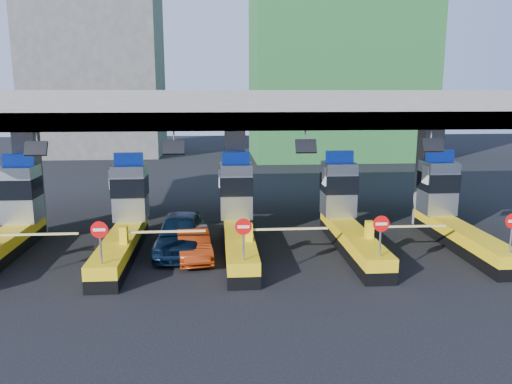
{
  "coord_description": "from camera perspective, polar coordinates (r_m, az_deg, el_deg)",
  "views": [
    {
      "loc": [
        -0.91,
        -21.67,
        6.92
      ],
      "look_at": [
        0.82,
        0.0,
        2.57
      ],
      "focal_mm": 35.0,
      "sensor_mm": 36.0,
      "label": 1
    }
  ],
  "objects": [
    {
      "name": "ground",
      "position": [
        22.77,
        -2.06,
        -6.38
      ],
      "size": [
        120.0,
        120.0,
        0.0
      ],
      "primitive_type": "plane",
      "color": "black",
      "rests_on": "ground"
    },
    {
      "name": "toll_canopy",
      "position": [
        24.57,
        -2.46,
        9.48
      ],
      "size": [
        28.0,
        12.09,
        7.0
      ],
      "color": "slate",
      "rests_on": "ground"
    },
    {
      "name": "toll_lane_far_left",
      "position": [
        24.39,
        -26.33,
        -2.96
      ],
      "size": [
        4.43,
        8.0,
        4.16
      ],
      "color": "black",
      "rests_on": "ground"
    },
    {
      "name": "toll_lane_left",
      "position": [
        23.0,
        -14.67,
        -2.95
      ],
      "size": [
        4.43,
        8.0,
        4.16
      ],
      "color": "black",
      "rests_on": "ground"
    },
    {
      "name": "toll_lane_center",
      "position": [
        22.65,
        -2.11,
        -2.79
      ],
      "size": [
        4.43,
        8.0,
        4.16
      ],
      "color": "black",
      "rests_on": "ground"
    },
    {
      "name": "toll_lane_right",
      "position": [
        23.39,
        10.23,
        -2.51
      ],
      "size": [
        4.43,
        8.0,
        4.16
      ],
      "color": "black",
      "rests_on": "ground"
    },
    {
      "name": "toll_lane_far_right",
      "position": [
        25.13,
        21.33,
        -2.16
      ],
      "size": [
        4.43,
        8.0,
        4.16
      ],
      "color": "black",
      "rests_on": "ground"
    },
    {
      "name": "bg_building_scaffold",
      "position": [
        55.65,
        9.39,
        18.49
      ],
      "size": [
        18.0,
        12.0,
        28.0
      ],
      "primitive_type": "cube",
      "color": "#1E5926",
      "rests_on": "ground"
    },
    {
      "name": "bg_building_concrete",
      "position": [
        59.17,
        -17.79,
        12.82
      ],
      "size": [
        14.0,
        10.0,
        18.0
      ],
      "primitive_type": "cube",
      "color": "#4C4C49",
      "rests_on": "ground"
    },
    {
      "name": "van",
      "position": [
        22.19,
        -8.65,
        -4.67
      ],
      "size": [
        2.18,
        5.07,
        1.71
      ],
      "primitive_type": "imported",
      "rotation": [
        0.0,
        0.0,
        -0.03
      ],
      "color": "black",
      "rests_on": "ground"
    },
    {
      "name": "red_car",
      "position": [
        21.37,
        -7.19,
        -5.9
      ],
      "size": [
        1.82,
        3.95,
        1.25
      ],
      "primitive_type": "imported",
      "rotation": [
        0.0,
        0.0,
        0.13
      ],
      "color": "maroon",
      "rests_on": "ground"
    }
  ]
}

